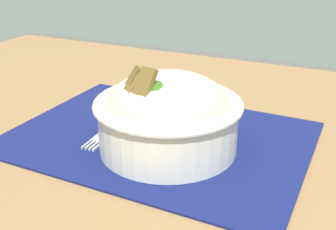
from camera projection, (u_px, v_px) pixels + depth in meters
table at (149, 168)px, 0.65m from camera, size 1.28×0.90×0.71m
placemat at (159, 137)px, 0.62m from camera, size 0.43×0.32×0.00m
bowl at (168, 113)px, 0.56m from camera, size 0.20×0.20×0.13m
fork at (109, 132)px, 0.63m from camera, size 0.02×0.13×0.00m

